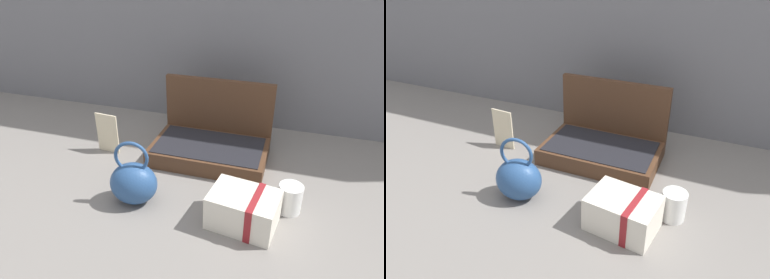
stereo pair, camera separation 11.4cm
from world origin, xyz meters
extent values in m
plane|color=slate|center=(0.00, 0.00, 0.00)|extent=(6.00, 6.00, 0.00)
cube|color=#4C301E|center=(0.01, 0.19, 0.03)|extent=(0.45, 0.26, 0.06)
cube|color=black|center=(0.01, 0.19, 0.07)|extent=(0.41, 0.24, 0.00)
cube|color=#4C301E|center=(0.01, 0.33, 0.14)|extent=(0.45, 0.02, 0.29)
ellipsoid|color=#284C7F|center=(-0.16, -0.14, 0.07)|extent=(0.17, 0.15, 0.14)
torus|color=#284C7F|center=(-0.16, -0.14, 0.17)|extent=(0.11, 0.03, 0.11)
cube|color=silver|center=(0.21, -0.14, 0.05)|extent=(0.22, 0.17, 0.11)
cube|color=maroon|center=(0.24, -0.15, 0.05)|extent=(0.04, 0.15, 0.11)
cylinder|color=white|center=(0.34, -0.04, 0.05)|extent=(0.08, 0.08, 0.10)
torus|color=white|center=(0.29, -0.04, 0.05)|extent=(0.07, 0.01, 0.07)
cube|color=beige|center=(-0.40, 0.13, 0.08)|extent=(0.10, 0.01, 0.17)
camera|label=1|loc=(0.30, -0.98, 0.75)|focal=32.90mm
camera|label=2|loc=(0.41, -0.94, 0.75)|focal=32.90mm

